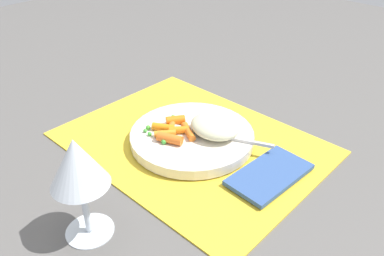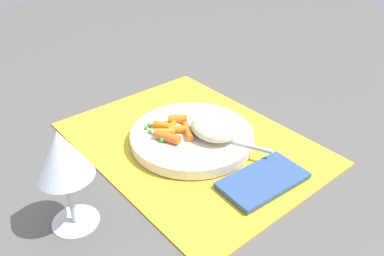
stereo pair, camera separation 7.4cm
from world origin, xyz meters
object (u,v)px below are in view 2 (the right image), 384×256
at_px(fork, 210,136).
at_px(carrot_portion, 173,129).
at_px(rice_mound, 215,127).
at_px(wine_glass, 62,158).
at_px(plate, 192,137).
at_px(napkin, 263,180).

bearing_deg(fork, carrot_portion, 35.78).
xyz_separation_m(rice_mound, fork, (-0.00, 0.01, -0.01)).
distance_m(fork, wine_glass, 0.30).
bearing_deg(plate, napkin, -175.77).
distance_m(plate, carrot_portion, 0.04).
relative_size(plate, carrot_portion, 2.56).
bearing_deg(wine_glass, napkin, -113.97).
height_order(plate, wine_glass, wine_glass).
bearing_deg(rice_mound, napkin, 174.35).
distance_m(carrot_portion, wine_glass, 0.27).
bearing_deg(plate, carrot_portion, 48.32).
distance_m(plate, napkin, 0.17).
xyz_separation_m(carrot_portion, fork, (-0.06, -0.04, -0.00)).
relative_size(carrot_portion, napkin, 0.62).
bearing_deg(fork, plate, 24.10).
relative_size(plate, wine_glass, 1.45).
bearing_deg(carrot_portion, plate, -131.68).
relative_size(plate, rice_mound, 2.45).
xyz_separation_m(plate, carrot_portion, (0.02, 0.03, 0.02)).
bearing_deg(fork, wine_glass, 92.15).
distance_m(plate, rice_mound, 0.05).
distance_m(carrot_portion, napkin, 0.20).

